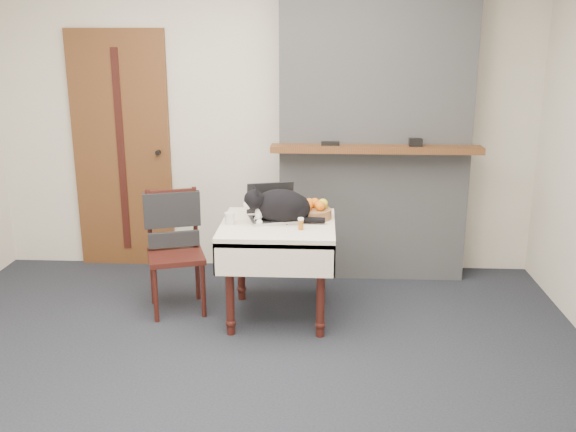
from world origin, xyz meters
name	(u,v)px	position (x,y,z in m)	size (l,w,h in m)	color
ground	(235,382)	(0.00, 0.00, 0.00)	(4.50, 4.50, 0.00)	black
room_shell	(239,67)	(0.00, 0.46, 1.76)	(4.52, 4.01, 2.61)	beige
door	(122,151)	(-1.20, 1.97, 1.00)	(0.82, 0.10, 2.00)	brown
chimney	(374,119)	(0.90, 1.85, 1.30)	(1.62, 0.48, 2.60)	gray
side_table	(278,238)	(0.19, 0.93, 0.59)	(0.78, 0.78, 0.70)	#35120E
laptop	(272,210)	(0.15, 1.02, 0.76)	(0.40, 0.37, 0.25)	#B7B7BC
cat	(282,206)	(0.22, 0.93, 0.82)	(0.57, 0.31, 0.27)	black
cream_jar	(230,218)	(-0.13, 0.87, 0.74)	(0.07, 0.07, 0.08)	silver
pill_bottle	(301,224)	(0.35, 0.77, 0.74)	(0.04, 0.04, 0.08)	#985A12
fruit_basket	(315,211)	(0.44, 1.05, 0.75)	(0.24, 0.24, 0.13)	brown
desk_clutter	(302,219)	(0.35, 1.01, 0.70)	(0.15, 0.02, 0.01)	black
chair	(174,233)	(-0.58, 1.08, 0.56)	(0.49, 0.49, 0.88)	#35120E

